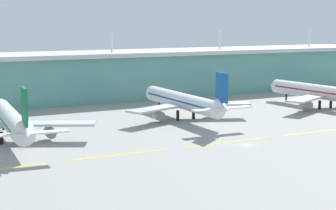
# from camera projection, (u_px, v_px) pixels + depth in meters

# --- Properties ---
(ground_plane) EXTENTS (600.00, 600.00, 0.00)m
(ground_plane) POSITION_uv_depth(u_px,v_px,m) (246.00, 145.00, 162.54)
(ground_plane) COLOR gray
(terminal_building) EXTENTS (288.00, 34.00, 30.32)m
(terminal_building) POSITION_uv_depth(u_px,v_px,m) (108.00, 75.00, 255.63)
(terminal_building) COLOR #5B9E93
(terminal_building) RESTS_ON ground
(airliner_near_middle) EXTENTS (48.64, 61.51, 18.90)m
(airliner_near_middle) POSITION_uv_depth(u_px,v_px,m) (11.00, 121.00, 164.72)
(airliner_near_middle) COLOR silver
(airliner_near_middle) RESTS_ON ground
(airliner_center) EXTENTS (48.80, 60.34, 18.90)m
(airliner_center) POSITION_uv_depth(u_px,v_px,m) (184.00, 102.00, 203.33)
(airliner_center) COLOR white
(airliner_center) RESTS_ON ground
(airliner_far_middle) EXTENTS (48.64, 62.04, 18.90)m
(airliner_far_middle) POSITION_uv_depth(u_px,v_px,m) (323.00, 93.00, 228.65)
(airliner_far_middle) COLOR white
(airliner_far_middle) RESTS_ON ground
(taxiway_stripe_mid_west) EXTENTS (28.00, 0.70, 0.04)m
(taxiway_stripe_mid_west) POSITION_uv_depth(u_px,v_px,m) (120.00, 155.00, 149.99)
(taxiway_stripe_mid_west) COLOR yellow
(taxiway_stripe_mid_west) RESTS_ON ground
(taxiway_stripe_centre) EXTENTS (28.00, 0.70, 0.04)m
(taxiway_stripe_centre) POSITION_uv_depth(u_px,v_px,m) (228.00, 142.00, 165.49)
(taxiway_stripe_centre) COLOR yellow
(taxiway_stripe_centre) RESTS_ON ground
(taxiway_stripe_mid_east) EXTENTS (28.00, 0.70, 0.04)m
(taxiway_stripe_mid_east) POSITION_uv_depth(u_px,v_px,m) (317.00, 132.00, 180.98)
(taxiway_stripe_mid_east) COLOR yellow
(taxiway_stripe_mid_east) RESTS_ON ground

